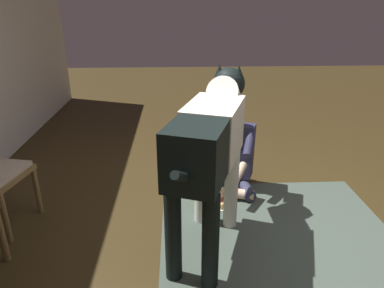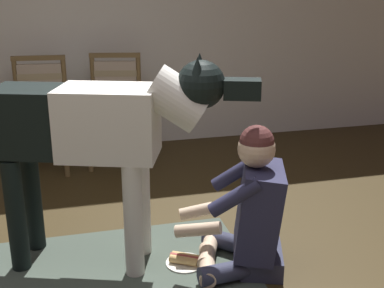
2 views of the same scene
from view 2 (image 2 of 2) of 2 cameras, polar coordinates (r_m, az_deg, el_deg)
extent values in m
cube|color=silver|center=(5.04, -14.07, 13.86)|extent=(8.80, 0.10, 2.60)
cylinder|color=brown|center=(4.46, -13.91, -1.01)|extent=(0.04, 0.04, 0.42)
cylinder|color=brown|center=(4.52, -19.16, -1.26)|extent=(0.04, 0.04, 0.42)
cylinder|color=brown|center=(4.86, -13.57, 0.60)|extent=(0.04, 0.04, 0.42)
cylinder|color=brown|center=(4.91, -18.41, 0.34)|extent=(0.04, 0.04, 0.42)
cube|color=brown|center=(4.62, -16.52, 2.41)|extent=(0.50, 0.50, 0.04)
cube|color=tan|center=(4.61, -16.56, 2.86)|extent=(0.46, 0.46, 0.04)
cylinder|color=brown|center=(4.73, -14.03, 6.49)|extent=(0.04, 0.04, 0.52)
cylinder|color=brown|center=(4.78, -19.02, 6.17)|extent=(0.04, 0.04, 0.52)
cube|color=brown|center=(4.71, -16.80, 9.19)|extent=(0.46, 0.08, 0.04)
cube|color=tan|center=(4.75, -16.53, 6.21)|extent=(0.38, 0.08, 0.40)
cube|color=#958663|center=(4.74, -16.62, 7.26)|extent=(0.39, 0.09, 0.06)
cube|color=#958663|center=(4.77, -16.43, 5.17)|extent=(0.39, 0.09, 0.06)
cylinder|color=brown|center=(4.48, -6.08, -0.48)|extent=(0.04, 0.04, 0.42)
cylinder|color=brown|center=(4.53, -11.34, -0.53)|extent=(0.04, 0.04, 0.42)
cylinder|color=brown|center=(4.87, -5.77, 1.10)|extent=(0.04, 0.04, 0.42)
cylinder|color=brown|center=(4.92, -10.61, 1.03)|extent=(0.04, 0.04, 0.42)
cube|color=brown|center=(4.63, -8.59, 3.02)|extent=(0.55, 0.55, 0.04)
cube|color=tan|center=(4.62, -8.61, 3.47)|extent=(0.50, 0.50, 0.04)
cylinder|color=brown|center=(4.75, -5.97, 6.98)|extent=(0.04, 0.04, 0.52)
cylinder|color=brown|center=(4.80, -10.97, 6.86)|extent=(0.04, 0.04, 0.52)
cube|color=brown|center=(4.73, -8.62, 9.78)|extent=(0.46, 0.14, 0.04)
cube|color=tan|center=(4.77, -8.48, 6.80)|extent=(0.38, 0.13, 0.40)
cube|color=#958663|center=(4.75, -8.53, 7.85)|extent=(0.39, 0.14, 0.06)
cube|color=#958663|center=(4.79, -8.43, 5.76)|extent=(0.39, 0.14, 0.06)
cube|color=#30334A|center=(3.10, 7.68, -12.55)|extent=(0.34, 0.40, 0.12)
cylinder|color=#30334A|center=(2.96, 4.62, -13.94)|extent=(0.41, 0.15, 0.11)
cylinder|color=beige|center=(3.03, 1.72, -13.24)|extent=(0.18, 0.37, 0.09)
cylinder|color=#30334A|center=(3.23, 4.68, -11.01)|extent=(0.36, 0.36, 0.11)
cylinder|color=beige|center=(3.17, 1.90, -11.64)|extent=(0.23, 0.37, 0.09)
cube|color=#282945|center=(2.95, 7.43, -7.29)|extent=(0.39, 0.47, 0.53)
cylinder|color=#282945|center=(2.73, 4.84, -5.95)|extent=(0.30, 0.17, 0.24)
cylinder|color=beige|center=(2.88, 0.68, -9.53)|extent=(0.27, 0.19, 0.12)
cylinder|color=#282945|center=(3.05, 4.88, -3.25)|extent=(0.30, 0.17, 0.24)
cylinder|color=beige|center=(3.10, 1.03, -7.38)|extent=(0.28, 0.12, 0.12)
sphere|color=beige|center=(2.81, 7.21, -0.54)|extent=(0.21, 0.21, 0.21)
sphere|color=#572C2A|center=(2.80, 7.24, 0.17)|extent=(0.19, 0.19, 0.19)
cylinder|color=silver|center=(3.13, -5.68, -6.49)|extent=(0.11, 0.11, 0.68)
cylinder|color=silver|center=(2.91, -6.56, -8.49)|extent=(0.11, 0.11, 0.68)
cylinder|color=black|center=(3.31, -17.39, -5.80)|extent=(0.11, 0.11, 0.68)
cylinder|color=black|center=(3.11, -19.05, -7.60)|extent=(0.11, 0.11, 0.68)
cube|color=silver|center=(2.86, -9.29, 2.41)|extent=(0.62, 0.51, 0.39)
cube|color=black|center=(2.98, -16.98, 2.52)|extent=(0.55, 0.47, 0.37)
cylinder|color=silver|center=(2.75, -1.71, 5.05)|extent=(0.45, 0.36, 0.37)
sphere|color=black|center=(2.73, 1.00, 6.65)|extent=(0.26, 0.26, 0.26)
cube|color=black|center=(2.72, 5.63, 6.14)|extent=(0.22, 0.18, 0.10)
cone|color=black|center=(2.79, 0.85, 8.96)|extent=(0.12, 0.12, 0.12)
cone|color=black|center=(2.63, 0.60, 8.41)|extent=(0.12, 0.12, 0.12)
cylinder|color=white|center=(3.14, -0.81, -13.16)|extent=(0.23, 0.23, 0.01)
cylinder|color=#DCB069|center=(3.11, -0.94, -12.88)|extent=(0.17, 0.13, 0.05)
cylinder|color=#DCB069|center=(3.14, -0.68, -12.49)|extent=(0.17, 0.13, 0.05)
cylinder|color=#A43A36|center=(3.12, -0.81, -12.57)|extent=(0.17, 0.13, 0.04)
camera|label=1|loc=(3.65, -50.88, 13.08)|focal=32.74mm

